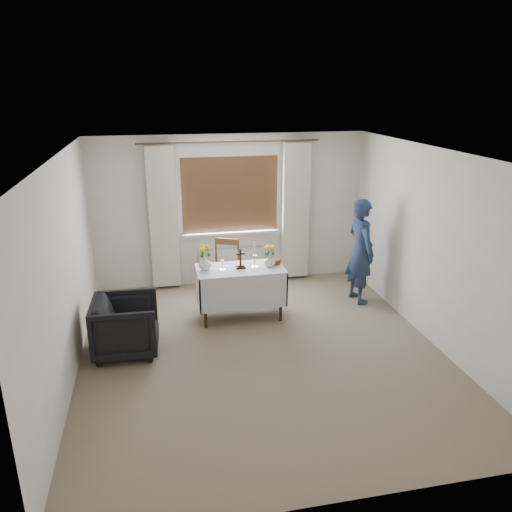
{
  "coord_description": "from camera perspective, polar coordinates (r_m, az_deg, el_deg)",
  "views": [
    {
      "loc": [
        -1.22,
        -5.49,
        3.23
      ],
      "look_at": [
        0.1,
        0.86,
        1.0
      ],
      "focal_mm": 35.0,
      "sensor_mm": 36.0,
      "label": 1
    }
  ],
  "objects": [
    {
      "name": "ground",
      "position": [
        6.48,
        0.7,
        -10.88
      ],
      "size": [
        5.0,
        5.0,
        0.0
      ],
      "primitive_type": "plane",
      "color": "gray",
      "rests_on": "ground"
    },
    {
      "name": "altar_table",
      "position": [
        7.23,
        -1.78,
        -4.22
      ],
      "size": [
        1.24,
        0.64,
        0.76
      ],
      "primitive_type": "cube",
      "color": "white",
      "rests_on": "ground"
    },
    {
      "name": "wooden_chair",
      "position": [
        7.89,
        -3.65,
        -1.54
      ],
      "size": [
        0.57,
        0.57,
        0.93
      ],
      "primitive_type": null,
      "rotation": [
        0.0,
        0.0,
        -0.43
      ],
      "color": "brown",
      "rests_on": "ground"
    },
    {
      "name": "armchair",
      "position": [
        6.52,
        -14.64,
        -7.72
      ],
      "size": [
        0.83,
        0.81,
        0.73
      ],
      "primitive_type": "imported",
      "rotation": [
        0.0,
        0.0,
        1.54
      ],
      "color": "black",
      "rests_on": "ground"
    },
    {
      "name": "person",
      "position": [
        7.8,
        11.84,
        0.56
      ],
      "size": [
        0.47,
        0.64,
        1.63
      ],
      "primitive_type": "imported",
      "rotation": [
        0.0,
        0.0,
        1.71
      ],
      "color": "navy",
      "rests_on": "ground"
    },
    {
      "name": "radiator",
      "position": [
        8.52,
        -2.78,
        -1.14
      ],
      "size": [
        1.1,
        0.1,
        0.6
      ],
      "primitive_type": "cube",
      "color": "silver",
      "rests_on": "ground"
    },
    {
      "name": "wooden_cross",
      "position": [
        7.03,
        -1.79,
        -0.3
      ],
      "size": [
        0.14,
        0.1,
        0.29
      ],
      "primitive_type": null,
      "rotation": [
        0.0,
        0.0,
        0.04
      ],
      "color": "black",
      "rests_on": "altar_table"
    },
    {
      "name": "candlestick_left",
      "position": [
        6.98,
        -3.84,
        -0.43
      ],
      "size": [
        0.1,
        0.1,
        0.3
      ],
      "primitive_type": null,
      "rotation": [
        0.0,
        0.0,
        0.13
      ],
      "color": "white",
      "rests_on": "altar_table"
    },
    {
      "name": "candlestick_right",
      "position": [
        7.05,
        -0.16,
        0.13
      ],
      "size": [
        0.12,
        0.12,
        0.37
      ],
      "primitive_type": null,
      "rotation": [
        0.0,
        0.0,
        -0.09
      ],
      "color": "white",
      "rests_on": "altar_table"
    },
    {
      "name": "flower_vase_left",
      "position": [
        7.03,
        -5.85,
        -0.81
      ],
      "size": [
        0.23,
        0.23,
        0.2
      ],
      "primitive_type": "imported",
      "rotation": [
        0.0,
        0.0,
        -0.25
      ],
      "color": "white",
      "rests_on": "altar_table"
    },
    {
      "name": "flower_vase_right",
      "position": [
        7.12,
        1.57,
        -0.54
      ],
      "size": [
        0.22,
        0.22,
        0.17
      ],
      "primitive_type": "imported",
      "rotation": [
        0.0,
        0.0,
        -0.43
      ],
      "color": "white",
      "rests_on": "altar_table"
    },
    {
      "name": "wicker_basket",
      "position": [
        7.25,
        2.03,
        -0.58
      ],
      "size": [
        0.24,
        0.24,
        0.08
      ],
      "primitive_type": "cylinder",
      "rotation": [
        0.0,
        0.0,
        -0.19
      ],
      "color": "brown",
      "rests_on": "altar_table"
    }
  ]
}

